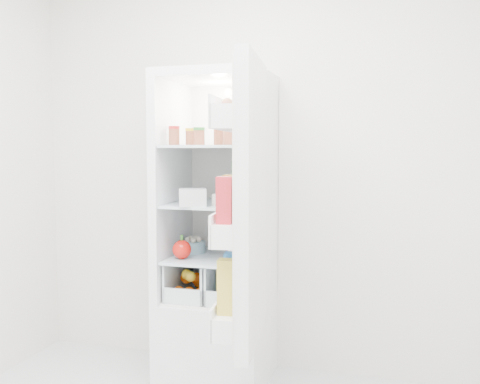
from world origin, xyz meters
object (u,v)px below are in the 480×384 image
(mushroom_bowl, at_px, (193,247))
(fridge_door, at_px, (246,209))
(red_cabbage, at_px, (239,241))
(refrigerator, at_px, (220,268))

(mushroom_bowl, relative_size, fridge_door, 0.11)
(red_cabbage, relative_size, mushroom_bowl, 1.32)
(refrigerator, distance_m, fridge_door, 0.84)
(refrigerator, xyz_separation_m, red_cabbage, (0.14, -0.06, 0.18))
(refrigerator, height_order, mushroom_bowl, refrigerator)
(red_cabbage, bearing_deg, refrigerator, 154.61)
(red_cabbage, bearing_deg, fridge_door, -70.66)
(refrigerator, relative_size, fridge_door, 1.38)
(refrigerator, bearing_deg, fridge_door, -62.10)
(red_cabbage, distance_m, mushroom_bowl, 0.31)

